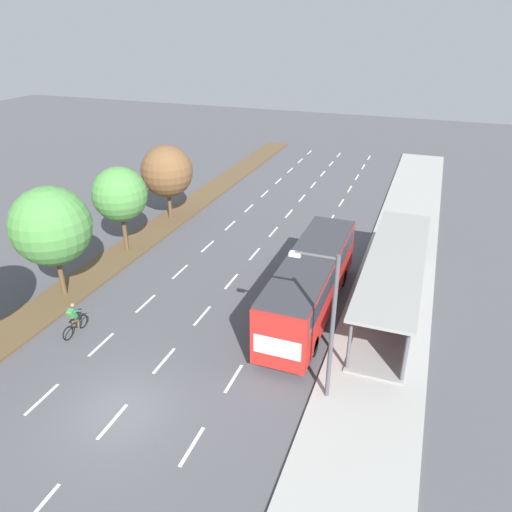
% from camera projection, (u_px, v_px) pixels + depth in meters
% --- Properties ---
extents(ground_plane, '(140.00, 140.00, 0.00)m').
position_uv_depth(ground_plane, '(121.00, 412.00, 19.21)').
color(ground_plane, '#4C4C51').
extents(median_strip, '(2.60, 52.00, 0.12)m').
position_uv_depth(median_strip, '(179.00, 214.00, 38.55)').
color(median_strip, brown).
rests_on(median_strip, ground).
extents(sidewalk_right, '(4.50, 52.00, 0.15)m').
position_uv_depth(sidewalk_right, '(403.00, 246.00, 33.05)').
color(sidewalk_right, '#9E9E99').
rests_on(sidewalk_right, ground).
extents(lane_divider_left, '(0.14, 49.69, 0.01)m').
position_uv_depth(lane_divider_left, '(230.00, 225.00, 36.52)').
color(lane_divider_left, white).
rests_on(lane_divider_left, ground).
extents(lane_divider_center, '(0.14, 49.69, 0.01)m').
position_uv_depth(lane_divider_center, '(273.00, 232.00, 35.43)').
color(lane_divider_center, white).
rests_on(lane_divider_center, ground).
extents(lane_divider_right, '(0.14, 49.69, 0.01)m').
position_uv_depth(lane_divider_right, '(319.00, 239.00, 34.33)').
color(lane_divider_right, white).
rests_on(lane_divider_right, ground).
extents(bus_shelter, '(2.90, 13.35, 2.86)m').
position_uv_depth(bus_shelter, '(399.00, 278.00, 25.33)').
color(bus_shelter, gray).
rests_on(bus_shelter, sidewalk_right).
extents(bus, '(2.54, 11.29, 3.37)m').
position_uv_depth(bus, '(311.00, 279.00, 24.81)').
color(bus, red).
rests_on(bus, ground).
extents(cyclist, '(0.46, 1.82, 1.71)m').
position_uv_depth(cyclist, '(74.00, 320.00, 23.64)').
color(cyclist, black).
rests_on(cyclist, ground).
extents(median_tree_second, '(4.30, 4.30, 6.31)m').
position_uv_depth(median_tree_second, '(51.00, 226.00, 25.43)').
color(median_tree_second, brown).
rests_on(median_tree_second, median_strip).
extents(median_tree_third, '(3.57, 3.57, 5.70)m').
position_uv_depth(median_tree_third, '(120.00, 194.00, 30.81)').
color(median_tree_third, brown).
rests_on(median_tree_third, median_strip).
extents(median_tree_fourth, '(3.95, 3.95, 5.68)m').
position_uv_depth(median_tree_fourth, '(167.00, 171.00, 36.19)').
color(median_tree_fourth, brown).
rests_on(median_tree_fourth, median_strip).
extents(streetlight, '(1.91, 0.24, 6.50)m').
position_uv_depth(streetlight, '(328.00, 319.00, 18.24)').
color(streetlight, '#4C4C51').
rests_on(streetlight, sidewalk_right).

